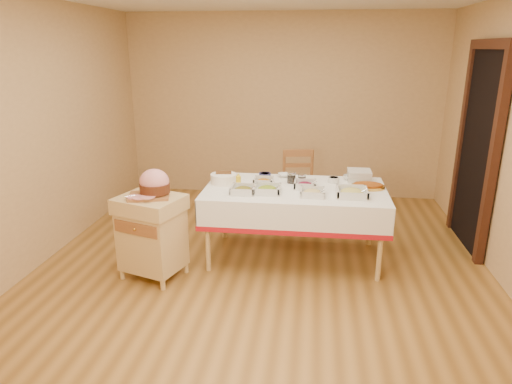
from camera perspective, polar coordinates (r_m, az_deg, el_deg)
room_shell at (r=4.22m, az=0.82°, el=6.49°), size 5.00×5.00×5.00m
doorway at (r=5.40m, az=26.03°, el=5.12°), size 0.09×1.10×2.20m
dining_table at (r=4.67m, az=4.87°, el=-1.39°), size 1.82×1.02×0.76m
butcher_cart at (r=4.42m, az=-12.89°, el=-4.88°), size 0.69×0.63×0.80m
dining_chair at (r=5.67m, az=5.41°, el=0.65°), size 0.47×0.46×0.91m
ham_on_board at (r=4.29m, az=-12.67°, el=0.88°), size 0.39×0.37×0.26m
serving_dish_a at (r=4.44m, az=-1.60°, el=0.29°), size 0.24×0.24×0.10m
serving_dish_b at (r=4.46m, az=1.43°, el=0.35°), size 0.25×0.25×0.10m
serving_dish_c at (r=4.40m, az=7.07°, el=-0.06°), size 0.23×0.23×0.09m
serving_dish_d at (r=4.44m, az=11.91°, el=-0.04°), size 0.29×0.29×0.11m
serving_dish_e at (r=4.74m, az=0.94°, el=1.38°), size 0.21×0.20×0.09m
serving_dish_f at (r=4.63m, az=6.15°, el=0.92°), size 0.23×0.22×0.10m
small_bowl_left at (r=4.92m, az=-2.74°, el=1.96°), size 0.11×0.11×0.05m
small_bowl_mid at (r=4.96m, az=1.12°, el=2.11°), size 0.13×0.13×0.06m
small_bowl_right at (r=4.85m, az=9.68°, el=1.54°), size 0.12×0.12×0.06m
bowl_white_imported at (r=5.02m, az=3.56°, el=2.12°), size 0.17×0.17×0.03m
bowl_small_imported at (r=4.99m, az=11.70°, el=1.77°), size 0.16×0.16×0.05m
preserve_jar_left at (r=4.78m, az=4.44°, el=1.77°), size 0.09×0.09×0.12m
preserve_jar_right at (r=4.75m, az=5.75°, el=1.57°), size 0.09×0.09×0.11m
mustard_bottle at (r=4.58m, az=-2.21°, el=1.31°), size 0.05×0.05×0.16m
bread_basket at (r=4.77m, az=-4.06°, el=1.71°), size 0.27×0.27×0.12m
plate_stack at (r=4.96m, az=12.77°, el=2.01°), size 0.24×0.24×0.12m
brass_platter at (r=4.74m, az=13.82°, el=0.72°), size 0.34×0.24×0.04m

